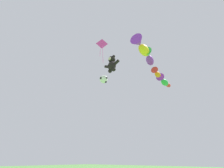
% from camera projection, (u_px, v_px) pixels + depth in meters
% --- Properties ---
extents(teddy_bear_kite, '(1.71, 0.75, 1.74)m').
position_uv_depth(teddy_bear_kite, '(112.00, 64.00, 13.68)').
color(teddy_bear_kite, black).
extents(soccer_ball_kite, '(0.82, 0.81, 0.75)m').
position_uv_depth(soccer_ball_kite, '(104.00, 79.00, 13.50)').
color(soccer_ball_kite, white).
extents(fish_kite_goldfin, '(1.18, 2.51, 0.99)m').
position_uv_depth(fish_kite_goldfin, '(141.00, 46.00, 12.33)').
color(fish_kite_goldfin, yellow).
extents(fish_kite_violet, '(1.39, 2.41, 0.85)m').
position_uv_depth(fish_kite_violet, '(149.00, 57.00, 13.75)').
color(fish_kite_violet, purple).
extents(fish_kite_tangerine, '(0.83, 1.64, 0.68)m').
position_uv_depth(fish_kite_tangerine, '(157.00, 73.00, 14.92)').
color(fish_kite_tangerine, orange).
extents(fish_kite_emerald, '(0.96, 2.35, 0.87)m').
position_uv_depth(fish_kite_emerald, '(163.00, 80.00, 16.54)').
color(fish_kite_emerald, green).
extents(fish_kite_crimson, '(0.62, 1.52, 0.62)m').
position_uv_depth(fish_kite_crimson, '(167.00, 84.00, 18.07)').
color(fish_kite_crimson, red).
extents(diamond_kite, '(0.92, 0.87, 3.05)m').
position_uv_depth(diamond_kite, '(102.00, 45.00, 15.45)').
color(diamond_kite, '#E53F9E').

